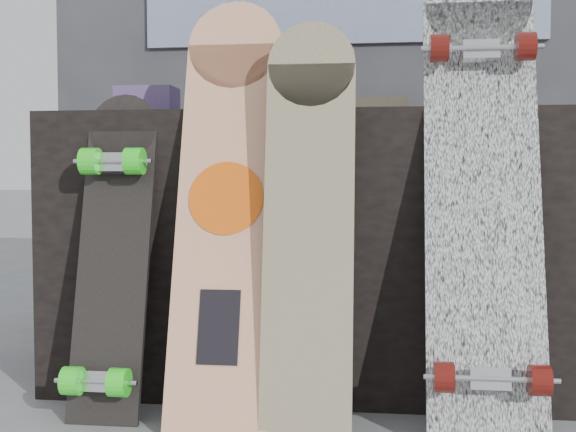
# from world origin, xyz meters

# --- Properties ---
(vendor_table) EXTENTS (1.60, 0.60, 0.80)m
(vendor_table) POSITION_xyz_m (0.00, 0.50, 0.40)
(vendor_table) COLOR black
(vendor_table) RESTS_ON ground
(booth) EXTENTS (2.40, 0.22, 2.20)m
(booth) POSITION_xyz_m (0.00, 1.35, 1.10)
(booth) COLOR #323136
(booth) RESTS_ON ground
(merch_box_purple) EXTENTS (0.18, 0.12, 0.10)m
(merch_box_purple) POSITION_xyz_m (-0.58, 0.53, 0.85)
(merch_box_purple) COLOR #4B3063
(merch_box_purple) RESTS_ON vendor_table
(merch_box_small) EXTENTS (0.14, 0.14, 0.12)m
(merch_box_small) POSITION_xyz_m (0.52, 0.56, 0.86)
(merch_box_small) COLOR #4B3063
(merch_box_small) RESTS_ON vendor_table
(merch_box_flat) EXTENTS (0.22, 0.10, 0.06)m
(merch_box_flat) POSITION_xyz_m (0.12, 0.57, 0.83)
(merch_box_flat) COLOR #D1B78C
(merch_box_flat) RESTS_ON vendor_table
(longboard_geisha) EXTENTS (0.25, 0.33, 1.10)m
(longboard_geisha) POSITION_xyz_m (-0.24, 0.13, 0.58)
(longboard_geisha) COLOR beige
(longboard_geisha) RESTS_ON ground
(longboard_celtic) EXTENTS (0.22, 0.20, 1.01)m
(longboard_celtic) POSITION_xyz_m (-0.02, 0.06, 0.54)
(longboard_celtic) COLOR beige
(longboard_celtic) RESTS_ON ground
(longboard_cascadia) EXTENTS (0.28, 0.41, 1.21)m
(longboard_cascadia) POSITION_xyz_m (0.40, 0.15, 0.63)
(longboard_cascadia) COLOR white
(longboard_cascadia) RESTS_ON ground
(skateboard_dark) EXTENTS (0.19, 0.28, 0.85)m
(skateboard_dark) POSITION_xyz_m (-0.54, 0.11, 0.43)
(skateboard_dark) COLOR black
(skateboard_dark) RESTS_ON ground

